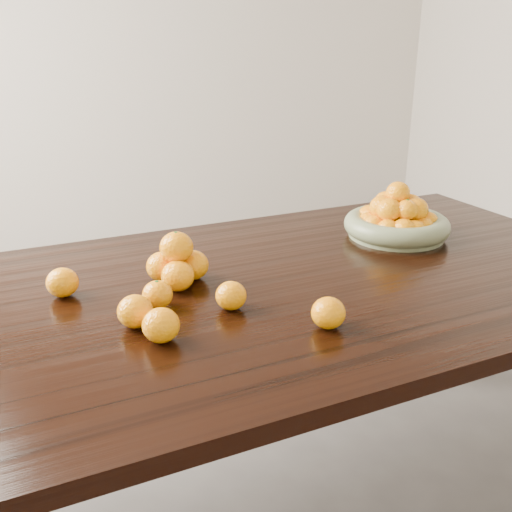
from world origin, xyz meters
name	(u,v)px	position (x,y,z in m)	size (l,w,h in m)	color
wall_back	(76,32)	(0.00, 2.50, 1.35)	(5.00, 0.04, 2.70)	beige
dining_table	(256,316)	(0.00, 0.00, 0.66)	(2.00, 1.00, 0.75)	black
fruit_bowl	(397,221)	(0.53, 0.15, 0.80)	(0.31, 0.31, 0.17)	#757D5B
orange_pyramid	(177,263)	(-0.17, 0.08, 0.80)	(0.15, 0.15, 0.13)	#FF9A07
loose_orange_0	(158,294)	(-0.25, -0.03, 0.78)	(0.07, 0.07, 0.06)	#FF9A07
loose_orange_1	(161,325)	(-0.29, -0.18, 0.78)	(0.07, 0.07, 0.07)	#FF9A07
loose_orange_2	(231,296)	(-0.11, -0.10, 0.78)	(0.07, 0.07, 0.06)	#FF9A07
loose_orange_3	(62,282)	(-0.44, 0.12, 0.78)	(0.07, 0.07, 0.07)	#FF9A07
loose_orange_4	(135,311)	(-0.32, -0.10, 0.78)	(0.07, 0.07, 0.07)	#FF9A07
loose_orange_5	(328,313)	(0.04, -0.27, 0.78)	(0.07, 0.07, 0.07)	#FF9A07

